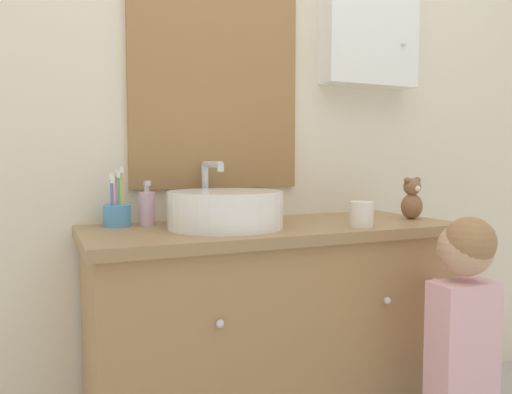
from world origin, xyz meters
name	(u,v)px	position (x,y,z in m)	size (l,w,h in m)	color
wall_back	(248,95)	(0.02, 0.62, 1.28)	(3.20, 0.18, 2.50)	beige
vanity_counter	(274,341)	(0.00, 0.34, 0.41)	(1.26, 0.52, 0.81)	#A37A4C
sink_basin	(225,209)	(-0.18, 0.34, 0.87)	(0.37, 0.42, 0.21)	white
toothbrush_holder	(117,213)	(-0.49, 0.51, 0.86)	(0.09, 0.09, 0.20)	#4C93C6
soap_dispenser	(147,208)	(-0.40, 0.50, 0.87)	(0.05, 0.05, 0.15)	#CCA3BC
child_figure	(463,332)	(0.41, -0.10, 0.52)	(0.21, 0.42, 0.87)	slate
teddy_bear	(412,199)	(0.54, 0.29, 0.89)	(0.09, 0.07, 0.16)	brown
drinking_cup	(362,214)	(0.24, 0.18, 0.85)	(0.08, 0.08, 0.08)	silver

